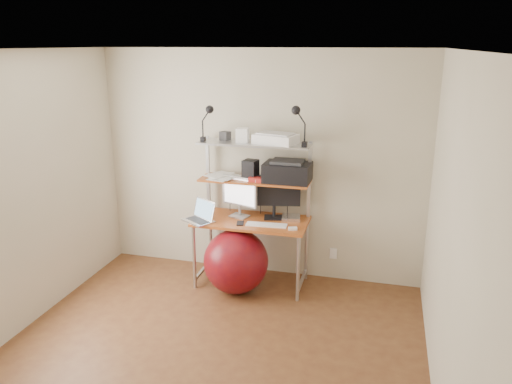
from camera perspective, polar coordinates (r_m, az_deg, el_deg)
room at (r=3.85m, az=-6.24°, el=-3.09°), size 3.60×3.60×3.60m
computer_desk at (r=5.30m, az=-0.37°, el=-0.79°), size 1.20×0.60×1.57m
wall_outlet at (r=5.65m, az=8.83°, el=-6.97°), size 0.08×0.01×0.12m
monitor_silver at (r=5.34m, az=-1.89°, el=-0.21°), size 0.42×0.20×0.48m
monitor_black at (r=5.29m, az=2.10°, el=-0.10°), size 0.55×0.19×0.55m
laptop at (r=5.30m, az=-6.29°, el=-2.79°), size 0.41×0.39×0.28m
keyboard at (r=5.15m, az=1.21°, el=-3.77°), size 0.43×0.15×0.01m
mouse at (r=5.05m, az=4.21°, el=-4.19°), size 0.10×0.08×0.02m
mac_mini at (r=5.34m, az=4.04°, el=-2.93°), size 0.22×0.22×0.04m
phone at (r=5.20m, az=-1.81°, el=-3.59°), size 0.10×0.15×0.01m
printer at (r=5.21m, az=3.61°, el=2.36°), size 0.49×0.34×0.23m
nas_cube at (r=5.28m, az=-0.63°, el=2.56°), size 0.17×0.17×0.21m
red_box at (r=5.22m, az=0.22°, el=1.47°), size 0.19×0.14×0.05m
scanner at (r=5.16m, az=2.27°, el=6.15°), size 0.48×0.37×0.11m
box_white at (r=5.23m, az=-1.55°, el=6.51°), size 0.13×0.11×0.14m
box_grey at (r=5.34m, az=-3.54°, el=6.43°), size 0.12×0.12×0.09m
clip_lamp_left at (r=5.23m, az=-5.49°, el=8.72°), size 0.15×0.08×0.38m
clip_lamp_right at (r=4.97m, az=4.80°, el=8.54°), size 0.16×0.09×0.41m
exercise_ball at (r=5.29m, az=-2.31°, el=-7.93°), size 0.68×0.68×0.68m
paper_stack at (r=5.40m, az=-3.96°, el=1.84°), size 0.41×0.40×0.03m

